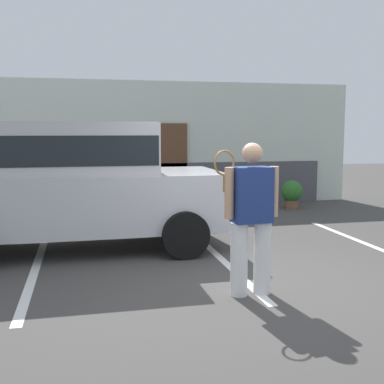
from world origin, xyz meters
The scene contains 8 objects.
ground_plane centered at (0.00, 0.00, 0.00)m, with size 40.00×40.00×0.00m, color #423F3D.
parking_stripe_0 centered at (-2.61, 1.50, 0.00)m, with size 0.12×4.40×0.01m, color silver.
parking_stripe_1 centered at (0.07, 1.50, 0.00)m, with size 0.12×4.40×0.01m, color silver.
parking_stripe_2 centered at (2.76, 1.50, 0.00)m, with size 0.12×4.40×0.01m, color silver.
house_frontage centered at (0.00, 6.89, 1.48)m, with size 10.29×0.40×3.16m.
parked_suv centered at (-2.11, 2.46, 1.15)m, with size 4.62×2.20×2.05m.
tennis_player_man centered at (-0.04, -0.25, 0.93)m, with size 0.80×0.30×1.78m.
potted_plant_by_porch centered at (3.12, 5.61, 0.39)m, with size 0.53×0.53×0.70m.
Camera 1 is at (-1.93, -5.52, 1.92)m, focal length 45.62 mm.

